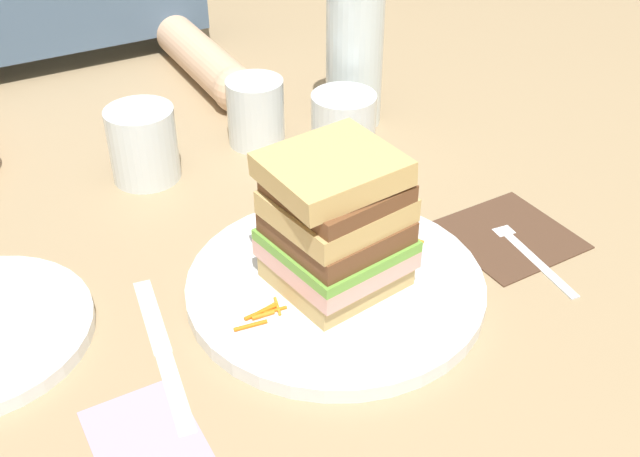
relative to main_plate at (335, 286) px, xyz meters
The scene contains 25 objects.
ground_plane 0.02m from the main_plate, 135.61° to the left, with size 3.00×3.00×0.00m, color #9E8460.
main_plate is the anchor object (origin of this frame).
sandwich 0.07m from the main_plate, 145.76° to the left, with size 0.13×0.13×0.13m.
carrot_shred_0 0.07m from the main_plate, 169.24° to the right, with size 0.00×0.00×0.02m, color orange.
carrot_shred_1 0.08m from the main_plate, behind, with size 0.00×0.00×0.02m, color orange.
carrot_shred_2 0.08m from the main_plate, behind, with size 0.00×0.00×0.02m, color orange.
carrot_shred_3 0.07m from the main_plate, behind, with size 0.00×0.00×0.02m, color orange.
carrot_shred_4 0.08m from the main_plate, behind, with size 0.00×0.00×0.03m, color orange.
carrot_shred_5 0.10m from the main_plate, 167.82° to the right, with size 0.00×0.00×0.03m, color orange.
carrot_shred_6 0.08m from the main_plate, 21.96° to the left, with size 0.00×0.00×0.03m, color orange.
carrot_shred_7 0.08m from the main_plate, ahead, with size 0.00×0.00×0.02m, color orange.
carrot_shred_8 0.09m from the main_plate, 21.34° to the left, with size 0.00×0.00×0.02m, color orange.
carrot_shred_9 0.08m from the main_plate, 18.51° to the left, with size 0.00×0.00×0.02m, color orange.
carrot_shred_10 0.07m from the main_plate, ahead, with size 0.00×0.00×0.03m, color orange.
carrot_shred_11 0.08m from the main_plate, ahead, with size 0.00×0.00×0.03m, color orange.
carrot_shred_12 0.10m from the main_plate, 12.26° to the left, with size 0.00×0.00×0.03m, color orange.
carrot_shred_13 0.09m from the main_plate, 15.14° to the left, with size 0.00×0.00×0.02m, color orange.
napkin_dark 0.20m from the main_plate, ahead, with size 0.12×0.12×0.00m, color #4C3323.
fork 0.20m from the main_plate, ahead, with size 0.03×0.17×0.00m.
knife 0.17m from the main_plate, behind, with size 0.04×0.20×0.00m.
juice_glass 0.26m from the main_plate, 57.91° to the left, with size 0.08×0.08×0.08m.
water_bottle 0.38m from the main_plate, 56.22° to the left, with size 0.07×0.07×0.28m.
empty_tumbler_0 0.30m from the main_plate, 106.63° to the left, with size 0.08×0.08×0.09m, color silver.
empty_tumbler_1 0.31m from the main_plate, 78.46° to the left, with size 0.07×0.07×0.08m, color silver.
napkin_pink 0.23m from the main_plate, 159.47° to the right, with size 0.08×0.10×0.00m, color pink.
Camera 1 is at (-0.28, -0.50, 0.47)m, focal length 43.43 mm.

